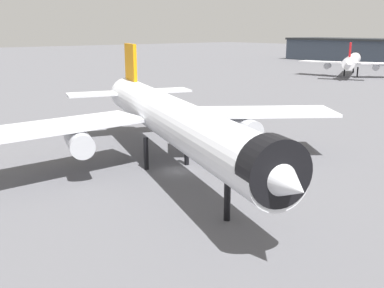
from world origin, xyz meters
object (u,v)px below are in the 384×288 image
Objects in this scene: airliner_far_taxiway at (352,61)px; traffic_cone_near_nose at (137,122)px; airliner_near_gate at (171,119)px; baggage_tug_wing at (222,118)px.

traffic_cone_near_nose is (23.90, -118.72, -5.76)m from airliner_far_taxiway.
airliner_far_taxiway is at bearing 130.69° from airliner_near_gate.
traffic_cone_near_nose is (-10.99, -13.29, -0.67)m from baggage_tug_wing.
baggage_tug_wing is at bearing 143.47° from airliner_near_gate.
baggage_tug_wing is (34.88, -105.43, -5.10)m from airliner_far_taxiway.
airliner_far_taxiway is 111.16m from baggage_tug_wing.
airliner_near_gate reaches higher than airliner_far_taxiway.
baggage_tug_wing is 5.84× the size of traffic_cone_near_nose.
airliner_far_taxiway reaches higher than baggage_tug_wing.
airliner_near_gate is at bearing -24.94° from traffic_cone_near_nose.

